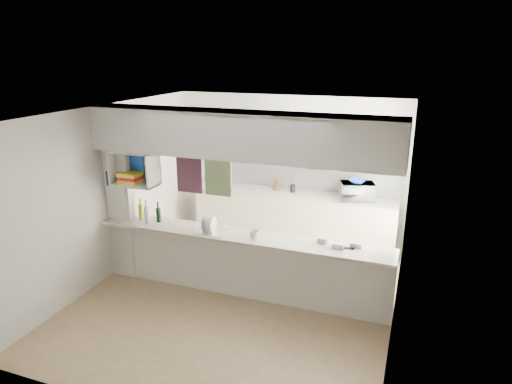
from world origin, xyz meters
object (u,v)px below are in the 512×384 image
at_px(microwave, 357,191).
at_px(wine_bottles, 144,213).
at_px(bowl, 357,181).
at_px(dish_rack, 212,226).

bearing_deg(microwave, wine_bottles, 18.36).
relative_size(microwave, bowl, 2.12).
distance_m(dish_rack, wine_bottles, 1.13).
relative_size(microwave, dish_rack, 1.24).
height_order(bowl, wine_bottles, bowl).
xyz_separation_m(bowl, wine_bottles, (-2.81, -2.05, -0.21)).
bearing_deg(bowl, dish_rack, -128.75).
relative_size(dish_rack, wine_bottles, 0.85).
bearing_deg(microwave, bowl, 62.65).
bearing_deg(wine_bottles, dish_rack, -2.44).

